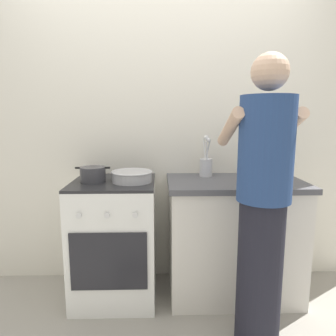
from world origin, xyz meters
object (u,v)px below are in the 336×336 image
(oil_bottle, at_px, (265,165))
(person, at_px, (263,207))
(utensil_crock, at_px, (206,165))
(spice_bottle, at_px, (246,177))
(stove_range, at_px, (115,239))
(mixing_bowl, at_px, (132,176))
(pot, at_px, (93,175))

(oil_bottle, height_order, person, person)
(utensil_crock, bearing_deg, person, -72.97)
(spice_bottle, distance_m, oil_bottle, 0.19)
(stove_range, bearing_deg, spice_bottle, -3.87)
(mixing_bowl, height_order, utensil_crock, utensil_crock)
(pot, height_order, oil_bottle, oil_bottle)
(stove_range, bearing_deg, oil_bottle, 0.14)
(mixing_bowl, bearing_deg, utensil_crock, 18.79)
(mixing_bowl, distance_m, spice_bottle, 0.82)
(mixing_bowl, relative_size, spice_bottle, 3.50)
(utensil_crock, height_order, spice_bottle, utensil_crock)
(pot, xyz_separation_m, utensil_crock, (0.84, 0.19, 0.03))
(oil_bottle, bearing_deg, spice_bottle, -156.68)
(mixing_bowl, xyz_separation_m, oil_bottle, (0.98, 0.03, 0.07))
(stove_range, bearing_deg, mixing_bowl, -12.16)
(mixing_bowl, relative_size, utensil_crock, 0.92)
(oil_bottle, bearing_deg, utensil_crock, 158.89)
(pot, bearing_deg, oil_bottle, 1.50)
(pot, xyz_separation_m, person, (1.06, -0.52, -0.10))
(stove_range, bearing_deg, person, -30.79)
(utensil_crock, bearing_deg, spice_bottle, -41.59)
(stove_range, xyz_separation_m, oil_bottle, (1.12, 0.00, 0.56))
(pot, relative_size, utensil_crock, 0.76)
(mixing_bowl, height_order, oil_bottle, oil_bottle)
(oil_bottle, bearing_deg, person, -109.37)
(utensil_crock, bearing_deg, oil_bottle, -21.11)
(utensil_crock, distance_m, person, 0.75)
(stove_range, distance_m, spice_bottle, 1.08)
(pot, distance_m, mixing_bowl, 0.28)
(spice_bottle, bearing_deg, stove_range, 176.13)
(stove_range, relative_size, person, 0.53)
(stove_range, distance_m, person, 1.15)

